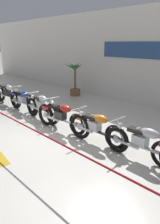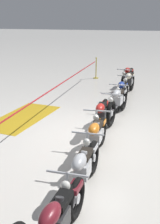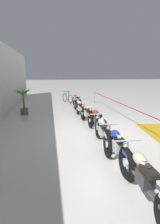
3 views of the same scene
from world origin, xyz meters
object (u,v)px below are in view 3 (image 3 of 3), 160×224
object	(u,v)px
potted_palm_left_of_row	(24,101)
motorcycle_blue_2	(117,147)
motorcycle_red_4	(97,121)
motorcycle_red_8	(77,101)
bicycle	(67,98)
motorcycle_silver_3	(102,132)
motorcycle_maroon_7	(76,105)
motorcycle_cream_1	(143,180)
motorcycle_silver_6	(80,109)
stanchion_far_left	(155,122)
stanchion_mid_left	(94,99)
motorcycle_orange_5	(87,114)

from	to	relation	value
potted_palm_left_of_row	motorcycle_blue_2	bearing A→B (deg)	-153.04
motorcycle_red_4	motorcycle_red_8	world-z (taller)	motorcycle_red_8
bicycle	potted_palm_left_of_row	world-z (taller)	potted_palm_left_of_row
motorcycle_silver_3	motorcycle_maroon_7	size ratio (longest dim) A/B	1.06
motorcycle_cream_1	motorcycle_silver_6	world-z (taller)	motorcycle_cream_1
motorcycle_silver_3	motorcycle_red_8	size ratio (longest dim) A/B	1.02
motorcycle_silver_6	motorcycle_maroon_7	distance (m)	1.30
motorcycle_cream_1	stanchion_far_left	world-z (taller)	stanchion_far_left
motorcycle_cream_1	stanchion_far_left	bearing A→B (deg)	-35.94
motorcycle_silver_6	bicycle	size ratio (longest dim) A/B	1.39
motorcycle_cream_1	bicycle	distance (m)	11.77
stanchion_mid_left	motorcycle_red_4	bearing A→B (deg)	166.37
motorcycle_red_8	bicycle	bearing A→B (deg)	11.22
motorcycle_silver_3	stanchion_far_left	bearing A→B (deg)	-90.17
motorcycle_orange_5	motorcycle_silver_6	distance (m)	1.41
motorcycle_cream_1	motorcycle_silver_6	distance (m)	6.91
motorcycle_cream_1	stanchion_far_left	xyz separation A→B (m)	(2.70, -1.95, 0.29)
motorcycle_silver_6	motorcycle_silver_3	bearing A→B (deg)	-179.55
motorcycle_maroon_7	motorcycle_red_4	bearing A→B (deg)	-176.18
motorcycle_cream_1	potted_palm_left_of_row	world-z (taller)	potted_palm_left_of_row
motorcycle_maroon_7	potted_palm_left_of_row	size ratio (longest dim) A/B	1.33
stanchion_far_left	motorcycle_orange_5	bearing A→B (deg)	33.65
motorcycle_blue_2	potted_palm_left_of_row	size ratio (longest dim) A/B	1.34
motorcycle_silver_3	motorcycle_cream_1	bearing A→B (deg)	179.41
motorcycle_silver_6	motorcycle_red_8	bearing A→B (deg)	-4.82
bicycle	potted_palm_left_of_row	distance (m)	4.86
motorcycle_red_8	stanchion_far_left	world-z (taller)	stanchion_far_left
motorcycle_red_8	stanchion_mid_left	bearing A→B (deg)	-44.62
motorcycle_orange_5	potted_palm_left_of_row	bearing A→B (deg)	53.40
motorcycle_red_4	motorcycle_red_8	size ratio (longest dim) A/B	1.03
stanchion_far_left	motorcycle_cream_1	bearing A→B (deg)	144.06
stanchion_mid_left	motorcycle_silver_3	bearing A→B (deg)	167.32
motorcycle_maroon_7	bicycle	bearing A→B (deg)	3.35
motorcycle_blue_2	motorcycle_silver_6	xyz separation A→B (m)	(5.43, 0.08, -0.01)
potted_palm_left_of_row	stanchion_mid_left	distance (m)	6.16
motorcycle_silver_3	motorcycle_silver_6	size ratio (longest dim) A/B	1.03
motorcycle_orange_5	stanchion_mid_left	bearing A→B (deg)	-17.99
potted_palm_left_of_row	stanchion_far_left	world-z (taller)	potted_palm_left_of_row
motorcycle_red_4	motorcycle_cream_1	bearing A→B (deg)	176.73
motorcycle_silver_6	stanchion_mid_left	size ratio (longest dim) A/B	2.15
motorcycle_silver_6	motorcycle_cream_1	bearing A→B (deg)	-179.96
motorcycle_orange_5	stanchion_mid_left	world-z (taller)	stanchion_mid_left
stanchion_far_left	motorcycle_blue_2	bearing A→B (deg)	122.88
motorcycle_silver_3	stanchion_mid_left	size ratio (longest dim) A/B	2.22
motorcycle_cream_1	motorcycle_orange_5	bearing A→B (deg)	-0.88
motorcycle_maroon_7	motorcycle_red_8	size ratio (longest dim) A/B	0.96
motorcycle_orange_5	motorcycle_silver_6	bearing A→B (deg)	3.65
motorcycle_red_4	motorcycle_red_8	bearing A→B (deg)	0.28
motorcycle_blue_2	motorcycle_silver_3	xyz separation A→B (m)	(1.22, 0.05, 0.01)
motorcycle_red_4	potted_palm_left_of_row	distance (m)	5.13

